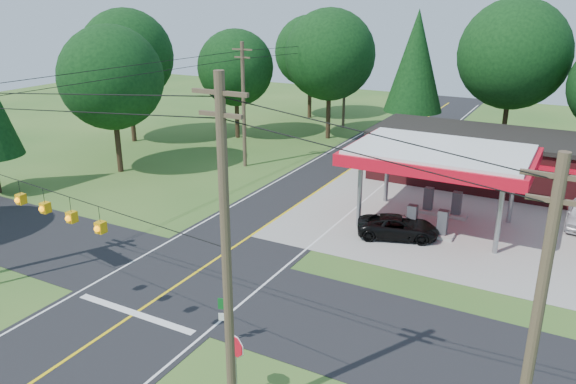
% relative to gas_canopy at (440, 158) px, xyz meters
% --- Properties ---
extents(ground, '(120.00, 120.00, 0.00)m').
position_rel_gas_canopy_xyz_m(ground, '(-9.00, -13.00, -4.27)').
color(ground, '#2E5A1F').
rests_on(ground, ground).
extents(main_highway, '(8.00, 120.00, 0.02)m').
position_rel_gas_canopy_xyz_m(main_highway, '(-9.00, -13.00, -4.26)').
color(main_highway, black).
rests_on(main_highway, ground).
extents(cross_road, '(70.00, 7.00, 0.02)m').
position_rel_gas_canopy_xyz_m(cross_road, '(-9.00, -13.00, -4.25)').
color(cross_road, black).
rests_on(cross_road, ground).
extents(lane_center_yellow, '(0.15, 110.00, 0.00)m').
position_rel_gas_canopy_xyz_m(lane_center_yellow, '(-9.00, -13.00, -4.24)').
color(lane_center_yellow, yellow).
rests_on(lane_center_yellow, main_highway).
extents(gas_canopy, '(10.60, 7.40, 4.88)m').
position_rel_gas_canopy_xyz_m(gas_canopy, '(0.00, 0.00, 0.00)').
color(gas_canopy, gray).
rests_on(gas_canopy, ground).
extents(convenience_store, '(16.40, 7.55, 3.80)m').
position_rel_gas_canopy_xyz_m(convenience_store, '(1.00, 9.98, -2.35)').
color(convenience_store, '#57191D').
rests_on(convenience_store, ground).
extents(utility_pole_near_right, '(1.80, 0.30, 11.50)m').
position_rel_gas_canopy_xyz_m(utility_pole_near_right, '(-1.50, -20.00, 1.69)').
color(utility_pole_near_right, '#473828').
rests_on(utility_pole_near_right, ground).
extents(utility_pole_far_left, '(1.80, 0.30, 10.00)m').
position_rel_gas_canopy_xyz_m(utility_pole_far_left, '(-17.00, 5.00, 0.93)').
color(utility_pole_far_left, '#473828').
rests_on(utility_pole_far_left, ground).
extents(utility_pole_right_b, '(1.80, 0.30, 10.00)m').
position_rel_gas_canopy_xyz_m(utility_pole_right_b, '(7.00, -18.50, 0.93)').
color(utility_pole_right_b, '#473828').
rests_on(utility_pole_right_b, ground).
extents(utility_pole_north, '(0.30, 0.30, 9.50)m').
position_rel_gas_canopy_xyz_m(utility_pole_north, '(-15.50, 22.00, 0.48)').
color(utility_pole_north, '#473828').
rests_on(utility_pole_north, ground).
extents(overhead_beacons, '(17.04, 2.04, 1.03)m').
position_rel_gas_canopy_xyz_m(overhead_beacons, '(-10.00, -19.00, 1.95)').
color(overhead_beacons, black).
rests_on(overhead_beacons, ground).
extents(treeline_backdrop, '(70.27, 51.59, 13.30)m').
position_rel_gas_canopy_xyz_m(treeline_backdrop, '(-8.18, 11.01, 3.22)').
color(treeline_backdrop, '#332316').
rests_on(treeline_backdrop, ground).
extents(suv_car, '(5.91, 5.91, 1.30)m').
position_rel_gas_canopy_xyz_m(suv_car, '(-1.37, -3.00, -3.62)').
color(suv_car, black).
rests_on(suv_car, ground).
extents(octagonal_stop_sign, '(0.86, 0.28, 2.55)m').
position_rel_gas_canopy_xyz_m(octagonal_stop_sign, '(-2.00, -19.01, -2.36)').
color(octagonal_stop_sign, gray).
rests_on(octagonal_stop_sign, ground).
extents(route_sign_post, '(0.47, 0.20, 2.39)m').
position_rel_gas_canopy_xyz_m(route_sign_post, '(-4.17, -16.52, -2.84)').
color(route_sign_post, gray).
rests_on(route_sign_post, ground).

